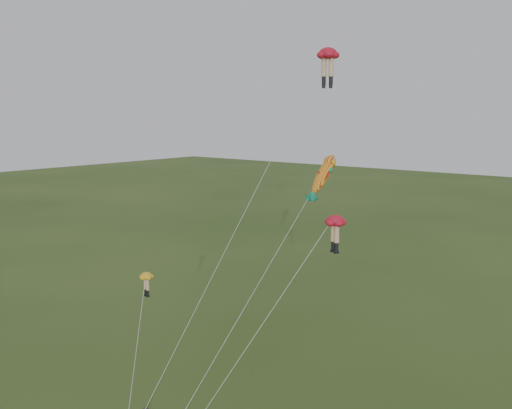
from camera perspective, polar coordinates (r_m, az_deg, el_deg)
The scene contains 5 objects.
ground at distance 37.81m, azimuth -6.14°, elevation -19.62°, with size 300.00×300.00×0.00m, color #2B4619.
legs_kite_red_high at distance 41.43m, azimuth 7.00°, elevation 14.15°, with size 5.05×15.38×22.72m.
legs_kite_red_mid at distance 33.90m, azimuth 7.67°, elevation -2.25°, with size 5.83×8.41×12.24m.
legs_kite_yellow at distance 37.87m, azimuth -10.99°, elevation -7.76°, with size 2.93×4.37×7.96m.
fish_kite at distance 38.85m, azimuth 6.67°, elevation 2.89°, with size 3.13×13.38×15.60m.
Camera 1 is at (23.61, -23.30, 18.14)m, focal length 40.00 mm.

